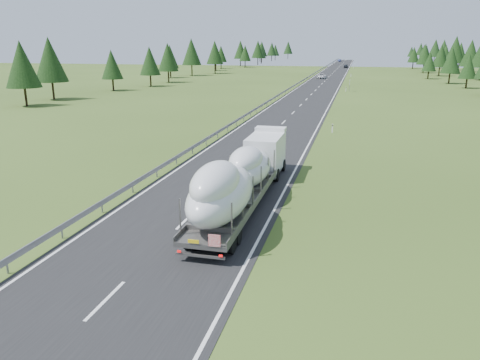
% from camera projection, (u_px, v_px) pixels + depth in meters
% --- Properties ---
extents(ground, '(400.00, 400.00, 0.00)m').
position_uv_depth(ground, '(186.00, 220.00, 26.69)').
color(ground, '#354C19').
rests_on(ground, ground).
extents(road_surface, '(10.00, 400.00, 0.02)m').
position_uv_depth(road_surface, '(322.00, 84.00, 119.86)').
color(road_surface, black).
rests_on(road_surface, ground).
extents(guardrail, '(0.10, 400.00, 0.76)m').
position_uv_depth(guardrail, '(302.00, 81.00, 120.87)').
color(guardrail, slate).
rests_on(guardrail, ground).
extents(marker_posts, '(0.13, 350.08, 1.00)m').
position_uv_depth(marker_posts, '(352.00, 71.00, 169.44)').
color(marker_posts, silver).
rests_on(marker_posts, ground).
extents(highway_sign, '(0.08, 0.90, 2.60)m').
position_uv_depth(highway_sign, '(350.00, 83.00, 99.05)').
color(highway_sign, slate).
rests_on(highway_sign, ground).
extents(tree_line_left, '(15.58, 340.91, 12.65)m').
position_uv_depth(tree_line_left, '(209.00, 53.00, 165.94)').
color(tree_line_left, black).
rests_on(tree_line_left, ground).
extents(boat_truck, '(2.90, 18.34, 4.14)m').
position_uv_depth(boat_truck, '(241.00, 175.00, 27.93)').
color(boat_truck, silver).
rests_on(boat_truck, ground).
extents(distant_van, '(2.51, 5.18, 1.42)m').
position_uv_depth(distant_van, '(322.00, 76.00, 137.41)').
color(distant_van, silver).
rests_on(distant_van, ground).
extents(distant_car_dark, '(1.78, 4.37, 1.49)m').
position_uv_depth(distant_car_dark, '(346.00, 66.00, 199.53)').
color(distant_car_dark, black).
rests_on(distant_car_dark, ground).
extents(distant_car_blue, '(1.90, 4.42, 1.42)m').
position_uv_depth(distant_car_blue, '(339.00, 60.00, 271.95)').
color(distant_car_blue, '#1B254D').
rests_on(distant_car_blue, ground).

